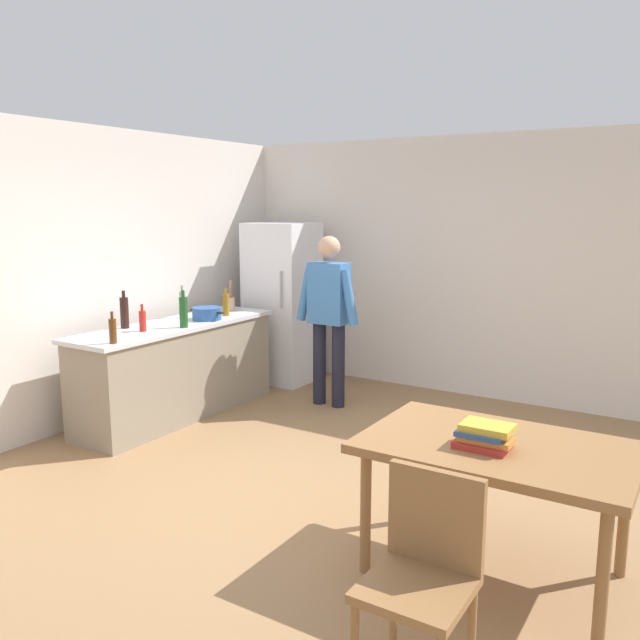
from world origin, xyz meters
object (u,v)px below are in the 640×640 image
at_px(chair, 424,565).
at_px(bottle_vinegar_tall, 182,304).
at_px(bottle_wine_dark, 124,312).
at_px(bottle_oil_amber, 226,304).
at_px(person, 329,309).
at_px(bottle_sauce_red, 143,320).
at_px(book_stack, 484,437).
at_px(dining_table, 497,457).
at_px(utensil_jar, 230,303).
at_px(bottle_beer_brown, 113,330).
at_px(refrigerator, 282,303).
at_px(cooking_pot, 207,313).
at_px(bottle_wine_green, 183,312).

height_order(chair, bottle_vinegar_tall, bottle_vinegar_tall).
height_order(bottle_wine_dark, bottle_oil_amber, bottle_wine_dark).
distance_m(person, chair, 3.93).
height_order(chair, bottle_sauce_red, bottle_sauce_red).
xyz_separation_m(bottle_sauce_red, book_stack, (3.32, -0.77, -0.18)).
relative_size(dining_table, utensil_jar, 4.37).
distance_m(bottle_vinegar_tall, book_stack, 3.83).
bearing_deg(bottle_vinegar_tall, bottle_beer_brown, -71.92).
height_order(person, bottle_oil_amber, person).
distance_m(bottle_beer_brown, bottle_sauce_red, 0.52).
height_order(bottle_wine_dark, bottle_sauce_red, bottle_wine_dark).
bearing_deg(bottle_beer_brown, bottle_vinegar_tall, 108.08).
bearing_deg(book_stack, bottle_beer_brown, 174.86).
bearing_deg(bottle_sauce_red, refrigerator, 88.30).
xyz_separation_m(bottle_wine_dark, bottle_sauce_red, (0.25, -0.02, -0.05)).
xyz_separation_m(dining_table, chair, (-0.00, -0.97, -0.14)).
xyz_separation_m(dining_table, bottle_oil_amber, (-3.27, 1.69, 0.34)).
distance_m(person, utensil_jar, 1.11).
bearing_deg(bottle_sauce_red, utensil_jar, 93.66).
xyz_separation_m(chair, cooking_pot, (-3.28, 2.38, 0.43)).
relative_size(cooking_pot, bottle_vinegar_tall, 1.25).
height_order(dining_table, bottle_oil_amber, bottle_oil_amber).
bearing_deg(dining_table, bottle_oil_amber, 152.76).
bearing_deg(chair, refrigerator, 118.80).
xyz_separation_m(person, bottle_sauce_red, (-1.01, -1.49, 0.02)).
relative_size(chair, bottle_beer_brown, 3.50).
relative_size(bottle_wine_green, bottle_sauce_red, 1.42).
relative_size(cooking_pot, bottle_oil_amber, 1.43).
distance_m(utensil_jar, bottle_sauce_red, 1.28).
bearing_deg(chair, cooking_pot, 130.92).
relative_size(refrigerator, bottle_beer_brown, 6.92).
bearing_deg(cooking_pot, utensil_jar, 106.56).
relative_size(person, utensil_jar, 5.31).
bearing_deg(bottle_wine_dark, cooking_pot, 65.73).
xyz_separation_m(utensil_jar, book_stack, (3.40, -2.05, -0.17)).
distance_m(cooking_pot, bottle_sauce_red, 0.75).
bearing_deg(person, utensil_jar, -169.43).
bearing_deg(bottle_vinegar_tall, utensil_jar, 77.66).
distance_m(person, dining_table, 3.20).
height_order(bottle_vinegar_tall, bottle_oil_amber, bottle_vinegar_tall).
bearing_deg(book_stack, bottle_wine_dark, 167.52).
relative_size(bottle_beer_brown, bottle_vinegar_tall, 0.81).
bearing_deg(bottle_wine_dark, chair, -24.57).
height_order(utensil_jar, bottle_beer_brown, utensil_jar).
bearing_deg(dining_table, book_stack, -110.02).
height_order(refrigerator, utensil_jar, refrigerator).
bearing_deg(cooking_pot, bottle_vinegar_tall, -173.07).
height_order(bottle_wine_green, book_stack, bottle_wine_green).
bearing_deg(refrigerator, bottle_vinegar_tall, -101.38).
bearing_deg(bottle_wine_green, bottle_oil_amber, 97.43).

